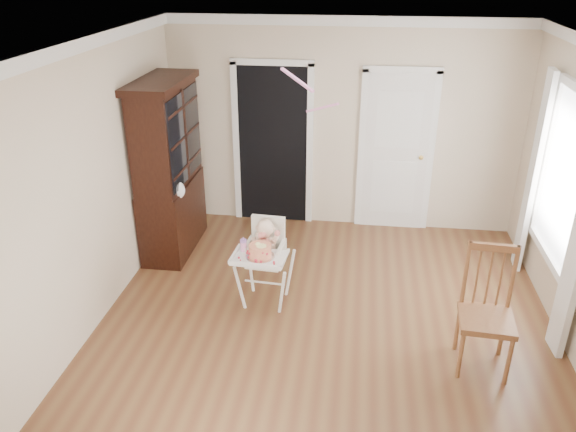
# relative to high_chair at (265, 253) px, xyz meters

# --- Properties ---
(floor) EXTENTS (5.00, 5.00, 0.00)m
(floor) POSITION_rel_high_chair_xyz_m (0.66, -0.44, -0.59)
(floor) COLOR brown
(floor) RESTS_ON ground
(ceiling) EXTENTS (5.00, 5.00, 0.00)m
(ceiling) POSITION_rel_high_chair_xyz_m (0.66, -0.44, 2.11)
(ceiling) COLOR white
(ceiling) RESTS_ON wall_back
(wall_back) EXTENTS (4.50, 0.00, 4.50)m
(wall_back) POSITION_rel_high_chair_xyz_m (0.66, 2.06, 0.76)
(wall_back) COLOR beige
(wall_back) RESTS_ON floor
(wall_left) EXTENTS (0.00, 5.00, 5.00)m
(wall_left) POSITION_rel_high_chair_xyz_m (-1.59, -0.44, 0.76)
(wall_left) COLOR beige
(wall_left) RESTS_ON floor
(crown_molding) EXTENTS (4.50, 5.00, 0.12)m
(crown_molding) POSITION_rel_high_chair_xyz_m (0.66, -0.44, 2.05)
(crown_molding) COLOR white
(crown_molding) RESTS_ON ceiling
(doorway) EXTENTS (1.06, 0.05, 2.22)m
(doorway) POSITION_rel_high_chair_xyz_m (-0.24, 2.05, 0.52)
(doorway) COLOR black
(doorway) RESTS_ON wall_back
(closet_door) EXTENTS (0.96, 0.09, 2.13)m
(closet_door) POSITION_rel_high_chair_xyz_m (1.36, 2.04, 0.44)
(closet_door) COLOR white
(closet_door) RESTS_ON wall_back
(window_right) EXTENTS (0.13, 1.84, 2.30)m
(window_right) POSITION_rel_high_chair_xyz_m (2.84, 0.36, 0.70)
(window_right) COLOR white
(window_right) RESTS_ON wall_right
(high_chair) EXTENTS (0.58, 0.71, 0.95)m
(high_chair) POSITION_rel_high_chair_xyz_m (0.00, 0.00, 0.00)
(high_chair) COLOR white
(high_chair) RESTS_ON floor
(baby) EXTENTS (0.28, 0.22, 0.43)m
(baby) POSITION_rel_high_chair_xyz_m (0.00, 0.02, 0.14)
(baby) COLOR beige
(baby) RESTS_ON high_chair
(cake) EXTENTS (0.29, 0.29, 0.13)m
(cake) POSITION_rel_high_chair_xyz_m (-0.01, -0.21, 0.14)
(cake) COLOR silver
(cake) RESTS_ON high_chair
(sippy_cup) EXTENTS (0.07, 0.07, 0.16)m
(sippy_cup) POSITION_rel_high_chair_xyz_m (-0.20, -0.11, 0.14)
(sippy_cup) COLOR pink
(sippy_cup) RESTS_ON high_chair
(china_cabinet) EXTENTS (0.55, 1.25, 2.10)m
(china_cabinet) POSITION_rel_high_chair_xyz_m (-1.33, 1.06, 0.47)
(china_cabinet) COLOR black
(china_cabinet) RESTS_ON floor
(dining_chair) EXTENTS (0.49, 0.49, 1.13)m
(dining_chair) POSITION_rel_high_chair_xyz_m (2.07, -0.71, -0.06)
(dining_chair) COLOR brown
(dining_chair) RESTS_ON floor
(streamer) EXTENTS (0.36, 0.38, 0.15)m
(streamer) POSITION_rel_high_chair_xyz_m (0.30, 0.18, 1.73)
(streamer) COLOR pink
(streamer) RESTS_ON ceiling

